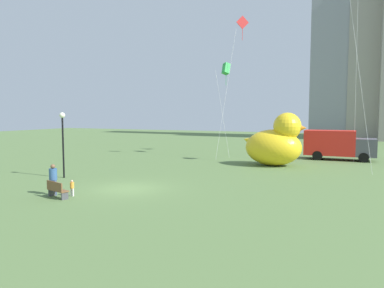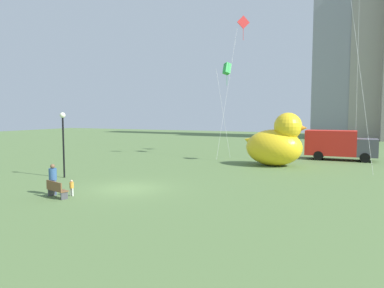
{
  "view_description": "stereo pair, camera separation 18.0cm",
  "coord_description": "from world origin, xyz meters",
  "px_view_note": "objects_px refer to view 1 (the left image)",
  "views": [
    {
      "loc": [
        12.18,
        -17.72,
        4.46
      ],
      "look_at": [
        2.02,
        4.92,
        2.38
      ],
      "focal_mm": 33.68,
      "sensor_mm": 36.0,
      "label": 1
    },
    {
      "loc": [
        12.35,
        -17.64,
        4.46
      ],
      "look_at": [
        2.02,
        4.92,
        2.38
      ],
      "focal_mm": 33.68,
      "sensor_mm": 36.0,
      "label": 2
    }
  ],
  "objects_px": {
    "giant_inflatable_duck": "(276,143)",
    "kite_green": "(226,69)",
    "box_truck": "(338,145)",
    "person_adult": "(53,178)",
    "person_child": "(72,187)",
    "kite_red": "(241,30)",
    "lamppost": "(63,132)",
    "park_bench": "(57,189)"
  },
  "relations": [
    {
      "from": "giant_inflatable_duck",
      "to": "box_truck",
      "type": "relative_size",
      "value": 0.86
    },
    {
      "from": "person_child",
      "to": "lamppost",
      "type": "height_order",
      "value": "lamppost"
    },
    {
      "from": "lamppost",
      "to": "giant_inflatable_duck",
      "type": "bearing_deg",
      "value": 44.21
    },
    {
      "from": "person_adult",
      "to": "kite_green",
      "type": "relative_size",
      "value": 0.18
    },
    {
      "from": "person_child",
      "to": "kite_green",
      "type": "relative_size",
      "value": 0.09
    },
    {
      "from": "person_child",
      "to": "kite_green",
      "type": "xyz_separation_m",
      "value": [
        1.6,
        20.91,
        8.57
      ]
    },
    {
      "from": "person_adult",
      "to": "lamppost",
      "type": "distance_m",
      "value": 6.0
    },
    {
      "from": "person_child",
      "to": "kite_green",
      "type": "height_order",
      "value": "kite_green"
    },
    {
      "from": "box_truck",
      "to": "kite_green",
      "type": "relative_size",
      "value": 0.66
    },
    {
      "from": "giant_inflatable_duck",
      "to": "park_bench",
      "type": "bearing_deg",
      "value": -115.93
    },
    {
      "from": "person_adult",
      "to": "giant_inflatable_duck",
      "type": "xyz_separation_m",
      "value": [
        8.88,
        16.35,
        1.0
      ]
    },
    {
      "from": "box_truck",
      "to": "person_child",
      "type": "bearing_deg",
      "value": -118.95
    },
    {
      "from": "person_child",
      "to": "giant_inflatable_duck",
      "type": "bearing_deg",
      "value": 64.34
    },
    {
      "from": "lamppost",
      "to": "park_bench",
      "type": "bearing_deg",
      "value": -49.51
    },
    {
      "from": "person_adult",
      "to": "person_child",
      "type": "xyz_separation_m",
      "value": [
        1.13,
        0.21,
        -0.45
      ]
    },
    {
      "from": "kite_red",
      "to": "person_adult",
      "type": "bearing_deg",
      "value": -103.3
    },
    {
      "from": "box_truck",
      "to": "kite_green",
      "type": "distance_m",
      "value": 13.36
    },
    {
      "from": "kite_red",
      "to": "park_bench",
      "type": "bearing_deg",
      "value": -101.09
    },
    {
      "from": "box_truck",
      "to": "person_adult",
      "type": "bearing_deg",
      "value": -120.87
    },
    {
      "from": "park_bench",
      "to": "lamppost",
      "type": "height_order",
      "value": "lamppost"
    },
    {
      "from": "park_bench",
      "to": "box_truck",
      "type": "bearing_deg",
      "value": 60.96
    },
    {
      "from": "giant_inflatable_duck",
      "to": "kite_green",
      "type": "relative_size",
      "value": 0.56
    },
    {
      "from": "giant_inflatable_duck",
      "to": "box_truck",
      "type": "height_order",
      "value": "giant_inflatable_duck"
    },
    {
      "from": "person_child",
      "to": "box_truck",
      "type": "height_order",
      "value": "box_truck"
    },
    {
      "from": "park_bench",
      "to": "giant_inflatable_duck",
      "type": "distance_m",
      "value": 18.77
    },
    {
      "from": "giant_inflatable_duck",
      "to": "kite_red",
      "type": "bearing_deg",
      "value": 141.05
    },
    {
      "from": "park_bench",
      "to": "lamppost",
      "type": "relative_size",
      "value": 0.34
    },
    {
      "from": "park_bench",
      "to": "box_truck",
      "type": "xyz_separation_m",
      "value": [
        12.89,
        23.22,
        0.99
      ]
    },
    {
      "from": "box_truck",
      "to": "kite_red",
      "type": "distance_m",
      "value": 14.56
    },
    {
      "from": "park_bench",
      "to": "kite_green",
      "type": "distance_m",
      "value": 23.33
    },
    {
      "from": "person_adult",
      "to": "giant_inflatable_duck",
      "type": "distance_m",
      "value": 18.64
    },
    {
      "from": "kite_red",
      "to": "lamppost",
      "type": "bearing_deg",
      "value": -117.77
    },
    {
      "from": "kite_green",
      "to": "kite_red",
      "type": "height_order",
      "value": "kite_red"
    },
    {
      "from": "giant_inflatable_duck",
      "to": "lamppost",
      "type": "height_order",
      "value": "giant_inflatable_duck"
    },
    {
      "from": "giant_inflatable_duck",
      "to": "kite_green",
      "type": "height_order",
      "value": "kite_green"
    },
    {
      "from": "giant_inflatable_duck",
      "to": "lamppost",
      "type": "distance_m",
      "value": 17.23
    },
    {
      "from": "person_child",
      "to": "kite_red",
      "type": "distance_m",
      "value": 23.25
    },
    {
      "from": "park_bench",
      "to": "giant_inflatable_duck",
      "type": "xyz_separation_m",
      "value": [
        8.18,
        16.83,
        1.48
      ]
    },
    {
      "from": "person_child",
      "to": "giant_inflatable_duck",
      "type": "distance_m",
      "value": 17.97
    },
    {
      "from": "kite_red",
      "to": "giant_inflatable_duck",
      "type": "bearing_deg",
      "value": -38.95
    },
    {
      "from": "person_child",
      "to": "lamppost",
      "type": "distance_m",
      "value": 6.75
    },
    {
      "from": "box_truck",
      "to": "kite_red",
      "type": "bearing_deg",
      "value": -161.52
    }
  ]
}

